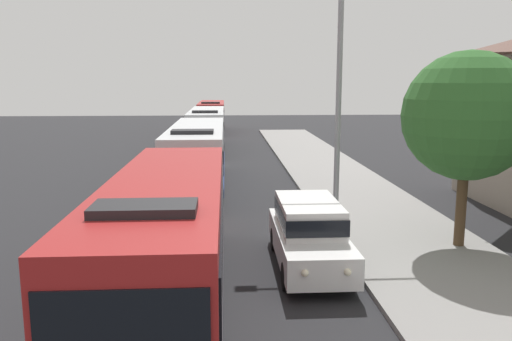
{
  "coord_description": "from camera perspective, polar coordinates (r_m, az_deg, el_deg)",
  "views": [
    {
      "loc": [
        0.07,
        1.63,
        5.25
      ],
      "look_at": [
        1.12,
        19.12,
        2.16
      ],
      "focal_mm": 36.08,
      "sensor_mm": 36.0,
      "label": 1
    }
  ],
  "objects": [
    {
      "name": "roadside_tree",
      "position": [
        16.78,
        22.4,
        5.59
      ],
      "size": [
        3.9,
        3.9,
        6.0
      ],
      "color": "#4C3823",
      "rests_on": "sidewalk"
    },
    {
      "name": "bus_second_in_line",
      "position": [
        25.27,
        -6.5,
        1.82
      ],
      "size": [
        2.58,
        11.61,
        3.21
      ],
      "color": "silver",
      "rests_on": "ground_plane"
    },
    {
      "name": "bus_fourth_in_line",
      "position": [
        53.04,
        -4.93,
        6.09
      ],
      "size": [
        2.58,
        11.13,
        3.21
      ],
      "color": "maroon",
      "rests_on": "ground_plane"
    },
    {
      "name": "bus_middle",
      "position": [
        39.1,
        -5.44,
        4.71
      ],
      "size": [
        2.58,
        11.65,
        3.21
      ],
      "color": "silver",
      "rests_on": "ground_plane"
    },
    {
      "name": "streetlamp_mid",
      "position": [
        18.64,
        9.22,
        10.74
      ],
      "size": [
        5.93,
        0.28,
        8.87
      ],
      "color": "gray",
      "rests_on": "sidewalk"
    },
    {
      "name": "white_suv",
      "position": [
        14.72,
        5.88,
        -6.71
      ],
      "size": [
        1.86,
        5.1,
        1.9
      ],
      "color": "white",
      "rests_on": "ground_plane"
    },
    {
      "name": "bus_lead",
      "position": [
        12.24,
        -9.75,
        -7.06
      ],
      "size": [
        2.58,
        10.69,
        3.21
      ],
      "color": "maroon",
      "rests_on": "ground_plane"
    }
  ]
}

